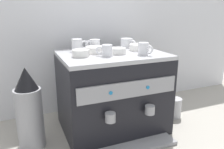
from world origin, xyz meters
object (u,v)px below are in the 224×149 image
object	(u,v)px
ceramic_cup_2	(144,49)
ceramic_bowl_1	(81,53)
coffee_grinder	(29,111)
ceramic_cup_0	(78,45)
ceramic_cup_4	(94,45)
ceramic_bowl_2	(139,47)
milk_pitcher	(174,108)
ceramic_bowl_3	(96,50)
ceramic_cup_1	(127,43)
espresso_machine	(112,92)
ceramic_bowl_0	(118,51)
ceramic_cup_3	(106,50)

from	to	relation	value
ceramic_cup_2	ceramic_bowl_1	xyz separation A→B (m)	(-0.35, 0.10, -0.02)
coffee_grinder	ceramic_cup_0	bearing A→B (deg)	26.33
ceramic_cup_4	coffee_grinder	distance (m)	0.57
ceramic_bowl_1	ceramic_bowl_2	bearing A→B (deg)	7.46
ceramic_cup_0	milk_pitcher	xyz separation A→B (m)	(0.65, -0.17, -0.47)
ceramic_bowl_3	ceramic_cup_1	bearing A→B (deg)	22.01
ceramic_cup_0	ceramic_bowl_2	bearing A→B (deg)	-16.16
ceramic_cup_1	ceramic_bowl_3	size ratio (longest dim) A/B	0.86
espresso_machine	ceramic_cup_0	size ratio (longest dim) A/B	5.80
ceramic_cup_4	ceramic_bowl_0	bearing A→B (deg)	-65.74
ceramic_cup_0	ceramic_cup_2	distance (m)	0.42
ceramic_bowl_2	ceramic_bowl_3	world-z (taller)	same
milk_pitcher	ceramic_bowl_0	bearing A→B (deg)	-179.92
ceramic_bowl_1	ceramic_cup_3	bearing A→B (deg)	-18.17
ceramic_cup_2	ceramic_bowl_3	size ratio (longest dim) A/B	0.75
ceramic_cup_1	ceramic_bowl_2	world-z (taller)	ceramic_cup_1
ceramic_cup_2	milk_pitcher	xyz separation A→B (m)	(0.32, 0.08, -0.47)
ceramic_cup_2	coffee_grinder	xyz separation A→B (m)	(-0.66, 0.10, -0.32)
ceramic_cup_2	ceramic_cup_3	xyz separation A→B (m)	(-0.21, 0.05, -0.00)
ceramic_cup_2	milk_pitcher	world-z (taller)	ceramic_cup_2
ceramic_bowl_0	coffee_grinder	bearing A→B (deg)	178.80
coffee_grinder	ceramic_cup_1	bearing A→B (deg)	14.72
ceramic_bowl_2	ceramic_bowl_0	bearing A→B (deg)	-160.38
ceramic_bowl_0	milk_pitcher	world-z (taller)	ceramic_bowl_0
ceramic_cup_1	ceramic_cup_2	distance (m)	0.28
ceramic_cup_1	milk_pitcher	size ratio (longest dim) A/B	0.78
ceramic_bowl_1	ceramic_bowl_2	distance (m)	0.41
ceramic_bowl_1	coffee_grinder	world-z (taller)	ceramic_bowl_1
ceramic_cup_1	ceramic_bowl_0	bearing A→B (deg)	-128.97
espresso_machine	coffee_grinder	xyz separation A→B (m)	(-0.51, -0.02, -0.03)
ceramic_cup_1	ceramic_cup_2	bearing A→B (deg)	-95.67
ceramic_bowl_0	milk_pitcher	size ratio (longest dim) A/B	0.66
ceramic_cup_2	ceramic_bowl_3	distance (m)	0.29
ceramic_cup_2	milk_pitcher	bearing A→B (deg)	14.75
ceramic_bowl_2	ceramic_bowl_3	bearing A→B (deg)	176.31
ceramic_cup_4	ceramic_bowl_3	size ratio (longest dim) A/B	0.69
ceramic_bowl_1	ceramic_cup_4	bearing A→B (deg)	52.00
ceramic_cup_3	ceramic_bowl_1	bearing A→B (deg)	161.83
ceramic_bowl_2	milk_pitcher	size ratio (longest dim) A/B	0.92
ceramic_bowl_2	coffee_grinder	size ratio (longest dim) A/B	0.28
ceramic_cup_1	ceramic_cup_2	xyz separation A→B (m)	(-0.03, -0.27, 0.00)
espresso_machine	ceramic_bowl_0	xyz separation A→B (m)	(0.02, -0.04, 0.27)
ceramic_cup_2	ceramic_bowl_0	world-z (taller)	ceramic_cup_2
milk_pitcher	ceramic_cup_0	bearing A→B (deg)	164.99
ceramic_cup_4	coffee_grinder	size ratio (longest dim) A/B	0.19
espresso_machine	ceramic_cup_1	distance (m)	0.37
ceramic_cup_4	ceramic_cup_2	bearing A→B (deg)	-52.22
ceramic_cup_4	ceramic_bowl_0	xyz separation A→B (m)	(0.09, -0.19, -0.02)
ceramic_cup_1	ceramic_bowl_2	size ratio (longest dim) A/B	0.85
ceramic_cup_3	coffee_grinder	xyz separation A→B (m)	(-0.44, 0.04, -0.31)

